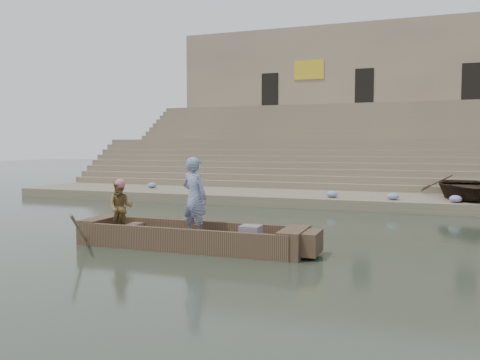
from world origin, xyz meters
The scene contains 13 objects.
ground centered at (0.00, 0.00, 0.00)m, with size 120.00×120.00×0.00m, color #273225.
lower_landing centered at (0.00, 8.00, 0.20)m, with size 32.00×4.00×0.40m, color #82745C.
mid_landing centered at (0.00, 15.50, 1.40)m, with size 32.00×3.00×2.80m, color #82745C.
upper_landing centered at (0.00, 22.50, 2.60)m, with size 32.00×3.00×5.20m, color #82745C.
ghat_steps centered at (0.00, 17.19, 1.80)m, with size 32.00×11.00×5.20m.
building_wall centered at (0.00, 26.50, 5.60)m, with size 32.00×5.07×11.20m.
main_rowboat centered at (-3.23, -2.04, 0.11)m, with size 5.00×1.30×0.22m, color brown.
rowboat_trim centered at (-3.02, -2.05, 0.31)m, with size 6.04×2.63×2.00m.
standing_man centered at (-3.20, -1.85, 1.20)m, with size 0.71×0.47×1.96m, color navy.
rowing_man centered at (-5.18, -2.03, 0.89)m, with size 0.65×0.50×1.33m, color #297C2A.
television centered at (-1.71, -2.04, 0.42)m, with size 0.46×0.42×0.40m.
beached_rowboat centered at (3.60, 8.23, 0.86)m, with size 3.16×4.42×0.92m, color #2D2116.
cloth_bundles centered at (-1.86, 7.14, 0.53)m, with size 13.78×2.07×0.26m.
Camera 1 is at (1.94, -12.77, 2.46)m, focal length 37.40 mm.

